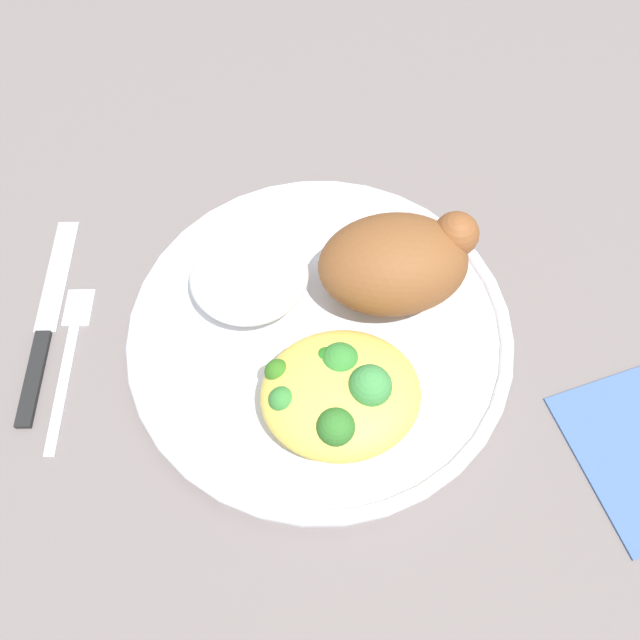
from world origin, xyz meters
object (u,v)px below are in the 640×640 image
roasted_chicken (397,262)px  fork (68,356)px  plate (320,333)px  rice_pile (249,275)px  knife (43,333)px  mac_cheese_with_broccoli (341,392)px

roasted_chicken → fork: 0.26m
roasted_chicken → fork: size_ratio=0.85×
plate → rice_pile: bearing=140.5°
plate → roasted_chicken: roasted_chicken is taller
knife → mac_cheese_with_broccoli: bearing=-22.5°
roasted_chicken → rice_pile: roasted_chicken is taller
plate → mac_cheese_with_broccoli: (0.01, -0.06, 0.03)m
mac_cheese_with_broccoli → knife: mac_cheese_with_broccoli is taller
plate → fork: size_ratio=2.08×
fork → mac_cheese_with_broccoli: bearing=-19.0°
roasted_chicken → mac_cheese_with_broccoli: size_ratio=1.09×
rice_pile → knife: (-0.17, -0.01, -0.03)m
fork → knife: bearing=132.6°
roasted_chicken → mac_cheese_with_broccoli: roasted_chicken is taller
knife → rice_pile: bearing=4.4°
plate → fork: 0.20m
rice_pile → mac_cheese_with_broccoli: (0.06, -0.11, 0.00)m
roasted_chicken → knife: size_ratio=0.64×
roasted_chicken → knife: roasted_chicken is taller
rice_pile → mac_cheese_with_broccoli: size_ratio=0.82×
fork → plate: bearing=-1.6°
roasted_chicken → rice_pile: size_ratio=1.33×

